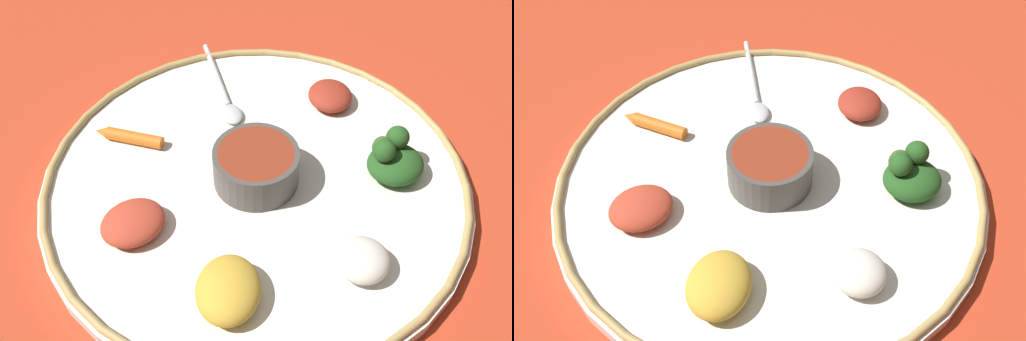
# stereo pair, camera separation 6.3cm
# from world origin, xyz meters

# --- Properties ---
(ground_plane) EXTENTS (2.40, 2.40, 0.00)m
(ground_plane) POSITION_xyz_m (0.00, 0.00, 0.00)
(ground_plane) COLOR #B7381E
(platter) EXTENTS (0.45, 0.45, 0.02)m
(platter) POSITION_xyz_m (0.00, 0.00, 0.01)
(platter) COLOR white
(platter) RESTS_ON ground_plane
(platter_rim) EXTENTS (0.44, 0.44, 0.01)m
(platter_rim) POSITION_xyz_m (0.00, 0.00, 0.02)
(platter_rim) COLOR tan
(platter_rim) RESTS_ON platter
(center_bowl) EXTENTS (0.09, 0.09, 0.04)m
(center_bowl) POSITION_xyz_m (0.00, 0.00, 0.04)
(center_bowl) COLOR #4C4742
(center_bowl) RESTS_ON platter
(spoon) EXTENTS (0.15, 0.08, 0.01)m
(spoon) POSITION_xyz_m (0.12, -0.06, 0.02)
(spoon) COLOR silver
(spoon) RESTS_ON platter
(greens_pile) EXTENTS (0.08, 0.08, 0.05)m
(greens_pile) POSITION_xyz_m (-0.09, -0.11, 0.04)
(greens_pile) COLOR #23511E
(greens_pile) RESTS_ON platter
(carrot_near_spoon) EXTENTS (0.07, 0.06, 0.01)m
(carrot_near_spoon) POSITION_xyz_m (0.14, 0.07, 0.02)
(carrot_near_spoon) COLOR orange
(carrot_near_spoon) RESTS_ON platter
(mound_beet) EXTENTS (0.07, 0.07, 0.02)m
(mound_beet) POSITION_xyz_m (0.03, -0.15, 0.03)
(mound_beet) COLOR maroon
(mound_beet) RESTS_ON platter
(mound_berbere_red) EXTENTS (0.06, 0.07, 0.02)m
(mound_berbere_red) POSITION_xyz_m (0.03, 0.13, 0.03)
(mound_berbere_red) COLOR #B73D28
(mound_berbere_red) RESTS_ON platter
(mound_lentil_yellow) EXTENTS (0.09, 0.09, 0.03)m
(mound_lentil_yellow) POSITION_xyz_m (-0.09, 0.11, 0.03)
(mound_lentil_yellow) COLOR gold
(mound_lentil_yellow) RESTS_ON platter
(mound_rice_white) EXTENTS (0.06, 0.06, 0.03)m
(mound_rice_white) POSITION_xyz_m (-0.15, -0.00, 0.03)
(mound_rice_white) COLOR silver
(mound_rice_white) RESTS_ON platter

